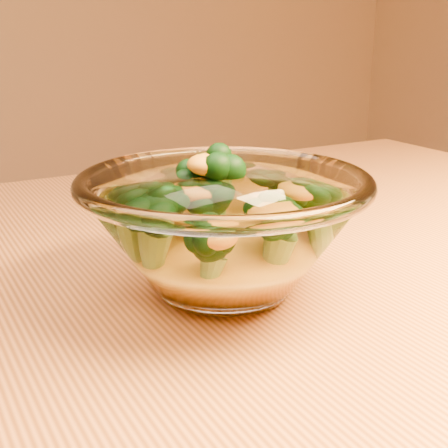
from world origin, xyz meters
The scene contains 4 objects.
table centered at (0.00, 0.00, 0.65)m, with size 1.20×0.80×0.75m.
glass_bowl centered at (0.05, -0.02, 0.80)m, with size 0.21×0.21×0.09m.
cheese_sauce centered at (0.05, -0.02, 0.78)m, with size 0.12×0.12×0.03m, color #DA6012.
broccoli_heap centered at (0.04, -0.01, 0.81)m, with size 0.14×0.13×0.07m.
Camera 1 is at (-0.16, -0.39, 0.94)m, focal length 50.00 mm.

